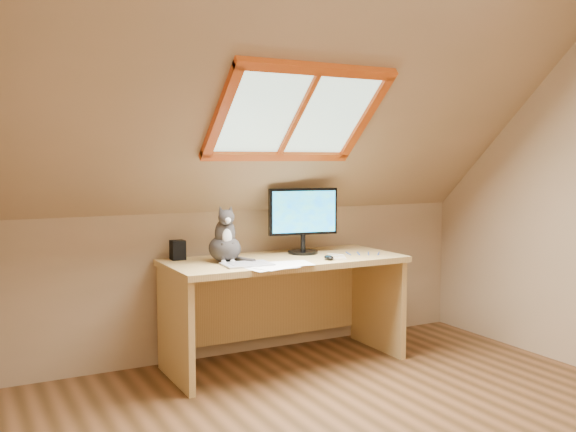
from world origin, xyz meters
TOP-DOWN VIEW (x-y plane):
  - room_shell at (0.00, -0.09)m, footprint 3.52×3.52m
  - desk at (0.09, 1.45)m, footprint 1.56×0.68m
  - monitor at (0.29, 1.49)m, footprint 0.49×0.21m
  - cat at (-0.32, 1.40)m, footprint 0.23×0.27m
  - desk_speaker at (-0.55, 1.63)m, footprint 0.09×0.09m
  - graphics_tablet at (-0.25, 1.22)m, footprint 0.30×0.23m
  - mouse at (0.30, 1.17)m, footprint 0.07×0.10m
  - papers at (-0.08, 1.12)m, footprint 0.35×0.30m
  - cables at (0.55, 1.26)m, footprint 0.51×0.26m

SIDE VIEW (x-z plane):
  - desk at x=0.09m, z-range 0.14..0.85m
  - papers at x=-0.08m, z-range 0.71..0.72m
  - cables at x=0.55m, z-range 0.71..0.72m
  - graphics_tablet at x=-0.25m, z-range 0.71..0.72m
  - mouse at x=0.30m, z-range 0.71..0.74m
  - desk_speaker at x=-0.55m, z-range 0.71..0.84m
  - cat at x=-0.32m, z-range 0.66..1.02m
  - monitor at x=0.29m, z-range 0.74..1.19m
  - room_shell at x=0.00m, z-range 0.23..2.64m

